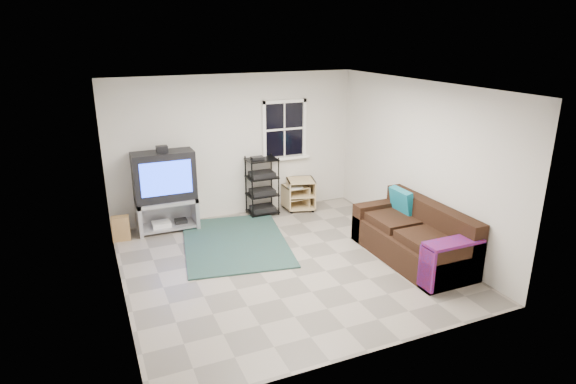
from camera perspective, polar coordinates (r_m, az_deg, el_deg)
name	(u,v)px	position (r m, az deg, el deg)	size (l,w,h in m)	color
room	(284,133)	(9.12, -0.43, 6.99)	(4.60, 4.62, 4.60)	gray
tv_unit	(165,185)	(8.44, -14.40, 0.86)	(1.02, 0.51, 1.50)	#A2A1A9
av_rack	(262,190)	(9.01, -3.07, 0.29)	(0.56, 0.41, 1.12)	black
side_table_left	(300,193)	(9.33, 1.47, -0.09)	(0.62, 0.62, 0.60)	tan
side_table_right	(295,195)	(9.32, 0.82, -0.39)	(0.44, 0.46, 0.50)	tan
sofa	(414,238)	(7.53, 14.75, -5.33)	(0.90, 2.03, 0.93)	black
shag_rug	(235,242)	(7.97, -6.27, -5.92)	(1.63, 2.23, 0.03)	#2F2114
paper_bag	(121,228)	(8.43, -19.20, -4.10)	(0.28, 0.18, 0.41)	olive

